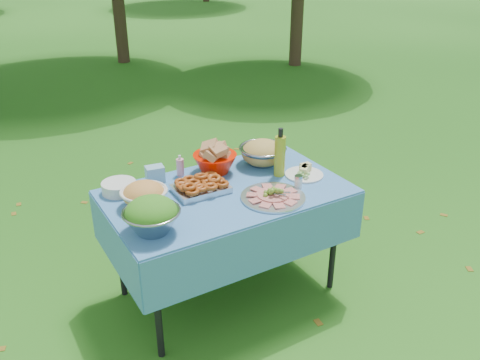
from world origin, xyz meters
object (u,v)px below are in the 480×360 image
object	(u,v)px
plate_stack	(119,187)
pasta_bowl_steel	(263,152)
charcuterie_platter	(273,192)
picnic_table	(228,243)
salad_bowl	(152,215)
oil_bottle	(280,152)
bread_bowl	(215,158)

from	to	relation	value
plate_stack	pasta_bowl_steel	bearing A→B (deg)	-5.16
pasta_bowl_steel	charcuterie_platter	bearing A→B (deg)	-115.62
picnic_table	salad_bowl	size ratio (longest dim) A/B	4.84
picnic_table	pasta_bowl_steel	size ratio (longest dim) A/B	4.61
oil_bottle	plate_stack	bearing A→B (deg)	163.12
picnic_table	bread_bowl	xyz separation A→B (m)	(0.07, 0.28, 0.48)
picnic_table	pasta_bowl_steel	bearing A→B (deg)	29.22
salad_bowl	pasta_bowl_steel	bearing A→B (deg)	24.26
picnic_table	oil_bottle	xyz separation A→B (m)	(0.40, 0.02, 0.54)
plate_stack	oil_bottle	distance (m)	1.03
plate_stack	charcuterie_platter	distance (m)	0.94
salad_bowl	bread_bowl	xyz separation A→B (m)	(0.63, 0.49, -0.00)
picnic_table	salad_bowl	distance (m)	0.77
picnic_table	oil_bottle	size ratio (longest dim) A/B	4.51
charcuterie_platter	oil_bottle	world-z (taller)	oil_bottle
picnic_table	charcuterie_platter	bearing A→B (deg)	-50.14
salad_bowl	bread_bowl	distance (m)	0.80
picnic_table	bread_bowl	bearing A→B (deg)	76.73
bread_bowl	pasta_bowl_steel	world-z (taller)	bread_bowl
pasta_bowl_steel	plate_stack	bearing A→B (deg)	174.84
salad_bowl	pasta_bowl_steel	size ratio (longest dim) A/B	0.95
picnic_table	plate_stack	xyz separation A→B (m)	(-0.58, 0.32, 0.41)
charcuterie_platter	oil_bottle	bearing A→B (deg)	49.05
plate_stack	bread_bowl	distance (m)	0.64
plate_stack	oil_bottle	world-z (taller)	oil_bottle
salad_bowl	plate_stack	distance (m)	0.53
plate_stack	oil_bottle	xyz separation A→B (m)	(0.98, -0.30, 0.13)
salad_bowl	pasta_bowl_steel	distance (m)	1.07
salad_bowl	oil_bottle	xyz separation A→B (m)	(0.97, 0.23, 0.06)
charcuterie_platter	pasta_bowl_steel	bearing A→B (deg)	64.38
bread_bowl	plate_stack	bearing A→B (deg)	176.50
charcuterie_platter	oil_bottle	distance (m)	0.35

